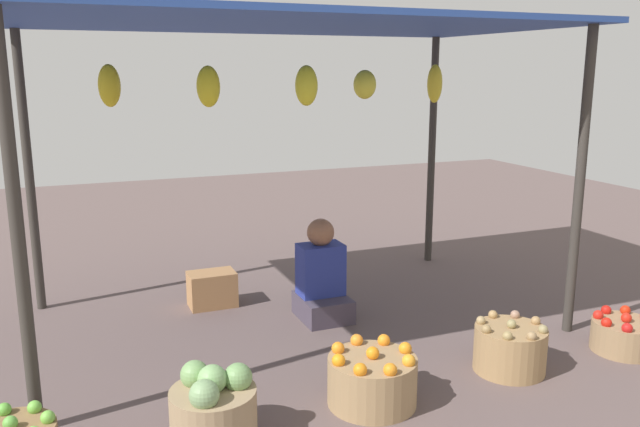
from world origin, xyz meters
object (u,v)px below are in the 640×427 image
object	(u,v)px
basket_potatoes	(510,348)
vendor_person	(322,280)
basket_cabbages	(213,410)
basket_oranges	(372,379)
basket_red_tomatoes	(624,335)
wooden_crate_near_vendor	(212,289)

from	to	relation	value
basket_potatoes	vendor_person	bearing A→B (deg)	120.50
basket_cabbages	basket_oranges	xyz separation A→B (m)	(0.94, 0.06, -0.04)
basket_oranges	basket_potatoes	distance (m)	1.00
basket_red_tomatoes	basket_oranges	bearing A→B (deg)	179.90
vendor_person	wooden_crate_near_vendor	size ratio (longest dim) A/B	2.08
vendor_person	basket_cabbages	xyz separation A→B (m)	(-1.17, -1.41, -0.11)
vendor_person	basket_cabbages	distance (m)	1.84
basket_oranges	wooden_crate_near_vendor	bearing A→B (deg)	104.53
vendor_person	basket_oranges	world-z (taller)	vendor_person
vendor_person	basket_red_tomatoes	xyz separation A→B (m)	(1.68, -1.35, -0.18)
basket_oranges	basket_potatoes	bearing A→B (deg)	2.79
basket_cabbages	basket_oranges	size ratio (longest dim) A/B	0.87
basket_red_tomatoes	basket_potatoes	bearing A→B (deg)	176.73
basket_cabbages	basket_potatoes	bearing A→B (deg)	3.24
basket_potatoes	basket_red_tomatoes	size ratio (longest dim) A/B	1.04
basket_oranges	basket_potatoes	size ratio (longest dim) A/B	1.13
basket_cabbages	wooden_crate_near_vendor	xyz separation A→B (m)	(0.44, 1.97, -0.04)
basket_red_tomatoes	wooden_crate_near_vendor	world-z (taller)	wooden_crate_near_vendor
basket_cabbages	basket_oranges	world-z (taller)	basket_cabbages
basket_red_tomatoes	vendor_person	bearing A→B (deg)	141.22
basket_oranges	basket_potatoes	xyz separation A→B (m)	(1.00, 0.05, 0.00)
basket_cabbages	vendor_person	bearing A→B (deg)	50.23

